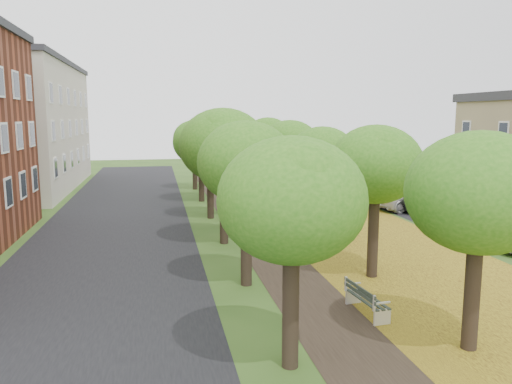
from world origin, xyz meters
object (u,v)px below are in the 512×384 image
car_grey (438,203)px  car_white (412,197)px  bench (365,299)px  car_red (467,217)px

car_grey → car_white: car_white is taller
bench → car_grey: size_ratio=0.44×
car_grey → car_white: 1.94m
car_red → car_white: bearing=-3.7°
bench → car_grey: car_grey is taller
bench → car_white: bearing=-38.2°
car_grey → car_white: (-0.83, 1.75, 0.12)m
car_red → car_white: 6.00m
car_red → car_grey: (0.83, 4.25, 0.02)m
bench → car_white: 18.85m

